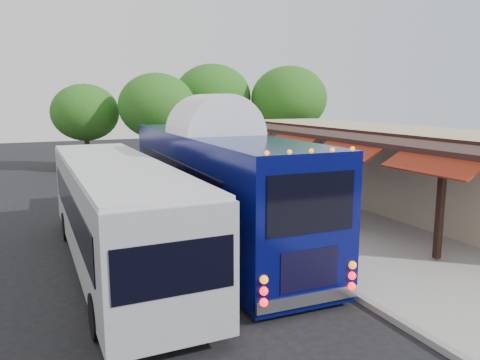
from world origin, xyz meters
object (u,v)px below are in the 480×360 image
ped_b (219,175)px  coach_bus (215,180)px  ped_a (306,204)px  ped_d (218,172)px  sign_board (308,201)px  ped_c (248,193)px  city_bus (117,210)px

ped_b → coach_bus: bearing=45.8°
ped_a → ped_d: (-0.19, 8.66, 0.01)m
ped_a → sign_board: ped_a is taller
ped_c → ped_d: (1.20, 6.47, -0.13)m
ped_d → sign_board: 8.14m
coach_bus → city_bus: (-3.54, -1.18, -0.44)m
sign_board → ped_d: bearing=97.0°
ped_a → coach_bus: bearing=159.3°
sign_board → city_bus: bearing=-164.8°
ped_c → ped_d: ped_c is taller
coach_bus → ped_a: 3.92m
city_bus → sign_board: (7.71, 1.73, -0.79)m
coach_bus → ped_b: size_ratio=7.06×
ped_c → ped_d: size_ratio=1.15×
ped_d → city_bus: bearing=82.7°
coach_bus → ped_c: coach_bus is taller
ped_a → ped_c: ped_c is taller
city_bus → ped_b: city_bus is taller
coach_bus → sign_board: coach_bus is taller
city_bus → sign_board: 7.94m
ped_a → ped_d: size_ratio=0.98×
ped_c → city_bus: bearing=31.7°
city_bus → ped_a: 7.40m
city_bus → ped_a: city_bus is taller
ped_b → ped_d: ped_b is taller
ped_b → sign_board: bearing=77.9°
ped_a → ped_b: ped_b is taller
ped_b → sign_board: (1.10, -6.73, -0.10)m
coach_bus → sign_board: 4.39m
ped_d → sign_board: bearing=122.9°
coach_bus → city_bus: size_ratio=1.09×
coach_bus → ped_d: coach_bus is taller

